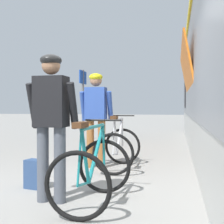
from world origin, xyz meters
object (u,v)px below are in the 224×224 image
cyclist_far_in_dark (51,114)px  backpack_on_platform (36,174)px  bicycle_near_silver (118,147)px  cyclist_near_in_blue (96,111)px  bicycle_far_teal (93,171)px  platform_sign_post (83,93)px

cyclist_far_in_dark → backpack_on_platform: 1.10m
bicycle_near_silver → backpack_on_platform: 1.75m
cyclist_near_in_blue → backpack_on_platform: bearing=-105.9°
bicycle_far_teal → cyclist_far_in_dark: bearing=177.2°
bicycle_far_teal → platform_sign_post: platform_sign_post is taller
bicycle_far_teal → platform_sign_post: (-2.22, 6.59, 1.22)m
cyclist_far_in_dark → platform_sign_post: size_ratio=0.73×
cyclist_near_in_blue → bicycle_far_teal: cyclist_near_in_blue is taller
backpack_on_platform → platform_sign_post: platform_sign_post is taller
bicycle_near_silver → backpack_on_platform: bearing=-120.6°
cyclist_far_in_dark → backpack_on_platform: cyclist_far_in_dark is taller
cyclist_near_in_blue → bicycle_far_teal: size_ratio=1.62×
cyclist_far_in_dark → bicycle_far_teal: (0.52, -0.02, -0.65)m
bicycle_far_teal → platform_sign_post: size_ratio=0.45×
cyclist_near_in_blue → platform_sign_post: platform_sign_post is taller
bicycle_near_silver → backpack_on_platform: size_ratio=2.72×
backpack_on_platform → cyclist_near_in_blue: bearing=85.2°
backpack_on_platform → bicycle_near_silver: bearing=70.4°
bicycle_near_silver → cyclist_far_in_dark: bearing=-101.9°
cyclist_near_in_blue → backpack_on_platform: (-0.45, -1.57, -0.85)m
cyclist_near_in_blue → bicycle_far_teal: bearing=-75.8°
bicycle_far_teal → backpack_on_platform: size_ratio=2.71×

